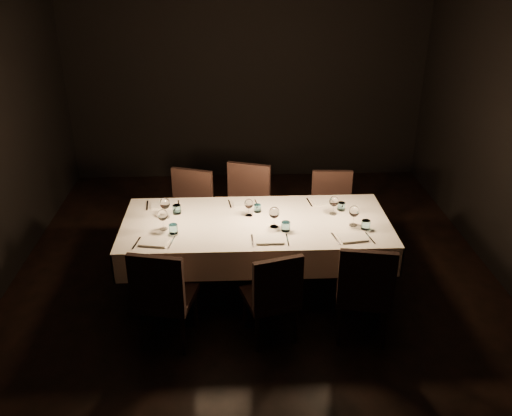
{
  "coord_description": "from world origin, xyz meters",
  "views": [
    {
      "loc": [
        -0.2,
        -4.54,
        3.11
      ],
      "look_at": [
        0.0,
        0.0,
        0.9
      ],
      "focal_mm": 38.0,
      "sensor_mm": 36.0,
      "label": 1
    }
  ],
  "objects_px": {
    "chair_far_left": "(189,210)",
    "dining_table": "(256,228)",
    "chair_far_center": "(246,206)",
    "chair_near_left": "(163,294)",
    "chair_far_right": "(332,209)",
    "chair_near_center": "(273,293)",
    "chair_near_right": "(364,289)"
  },
  "relations": [
    {
      "from": "chair_near_left",
      "to": "chair_near_right",
      "type": "bearing_deg",
      "value": -167.73
    },
    {
      "from": "chair_near_center",
      "to": "chair_near_right",
      "type": "height_order",
      "value": "chair_near_right"
    },
    {
      "from": "dining_table",
      "to": "chair_near_left",
      "type": "relative_size",
      "value": 2.66
    },
    {
      "from": "chair_near_left",
      "to": "chair_far_center",
      "type": "bearing_deg",
      "value": -102.24
    },
    {
      "from": "chair_near_right",
      "to": "chair_far_left",
      "type": "bearing_deg",
      "value": -34.24
    },
    {
      "from": "chair_near_center",
      "to": "chair_far_right",
      "type": "bearing_deg",
      "value": -131.95
    },
    {
      "from": "dining_table",
      "to": "chair_near_right",
      "type": "bearing_deg",
      "value": -43.09
    },
    {
      "from": "chair_near_left",
      "to": "chair_far_left",
      "type": "height_order",
      "value": "chair_far_left"
    },
    {
      "from": "chair_near_left",
      "to": "chair_far_left",
      "type": "xyz_separation_m",
      "value": [
        0.12,
        1.55,
        0.0
      ]
    },
    {
      "from": "chair_near_right",
      "to": "chair_far_center",
      "type": "height_order",
      "value": "chair_far_center"
    },
    {
      "from": "chair_far_center",
      "to": "chair_near_center",
      "type": "bearing_deg",
      "value": -65.57
    },
    {
      "from": "chair_near_center",
      "to": "chair_near_right",
      "type": "xyz_separation_m",
      "value": [
        0.76,
        -0.02,
        0.03
      ]
    },
    {
      "from": "chair_near_center",
      "to": "chair_near_right",
      "type": "bearing_deg",
      "value": 162.81
    },
    {
      "from": "chair_far_left",
      "to": "chair_far_right",
      "type": "bearing_deg",
      "value": 18.85
    },
    {
      "from": "dining_table",
      "to": "chair_far_right",
      "type": "xyz_separation_m",
      "value": [
        0.86,
        0.75,
        -0.18
      ]
    },
    {
      "from": "chair_far_left",
      "to": "chair_far_center",
      "type": "bearing_deg",
      "value": 21.95
    },
    {
      "from": "chair_near_left",
      "to": "chair_far_center",
      "type": "distance_m",
      "value": 1.75
    },
    {
      "from": "dining_table",
      "to": "chair_near_left",
      "type": "xyz_separation_m",
      "value": [
        -0.81,
        -0.81,
        -0.16
      ]
    },
    {
      "from": "chair_near_right",
      "to": "chair_far_left",
      "type": "height_order",
      "value": "chair_far_left"
    },
    {
      "from": "chair_near_right",
      "to": "chair_far_right",
      "type": "distance_m",
      "value": 1.57
    },
    {
      "from": "chair_near_left",
      "to": "chair_near_right",
      "type": "distance_m",
      "value": 1.68
    },
    {
      "from": "chair_far_left",
      "to": "chair_far_right",
      "type": "height_order",
      "value": "chair_far_left"
    },
    {
      "from": "dining_table",
      "to": "chair_near_right",
      "type": "relative_size",
      "value": 2.65
    },
    {
      "from": "chair_far_left",
      "to": "chair_near_center",
      "type": "bearing_deg",
      "value": -44.06
    },
    {
      "from": "chair_far_left",
      "to": "dining_table",
      "type": "bearing_deg",
      "value": -28.69
    },
    {
      "from": "chair_near_left",
      "to": "chair_near_center",
      "type": "relative_size",
      "value": 1.07
    },
    {
      "from": "chair_far_right",
      "to": "chair_near_right",
      "type": "bearing_deg",
      "value": -86.26
    },
    {
      "from": "dining_table",
      "to": "chair_near_left",
      "type": "bearing_deg",
      "value": -135.08
    },
    {
      "from": "dining_table",
      "to": "chair_far_left",
      "type": "height_order",
      "value": "chair_far_left"
    },
    {
      "from": "dining_table",
      "to": "chair_far_right",
      "type": "relative_size",
      "value": 2.76
    },
    {
      "from": "chair_far_center",
      "to": "chair_far_right",
      "type": "height_order",
      "value": "chair_far_center"
    },
    {
      "from": "chair_near_center",
      "to": "chair_far_left",
      "type": "xyz_separation_m",
      "value": [
        -0.8,
        1.55,
        0.03
      ]
    }
  ]
}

